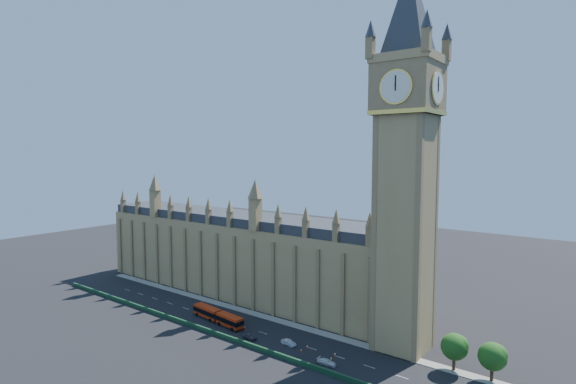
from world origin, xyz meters
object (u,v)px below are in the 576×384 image
Objects in this scene: car_grey at (250,337)px; car_silver at (289,343)px; red_bus at (218,316)px; car_white at (327,362)px.

car_silver is (10.42, 3.27, 0.00)m from car_grey.
red_bus is 4.82× the size of car_silver.
red_bus is at bearing 81.29° from car_white.
car_white is (13.50, -3.20, -0.02)m from car_silver.
car_grey is at bearing 112.27° from car_silver.
red_bus is 5.01× the size of car_grey.
car_silver is at bearing -71.25° from car_grey.
car_white is at bearing 1.55° from red_bus.
car_silver is 13.88m from car_white.
car_silver reaches higher than car_grey.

